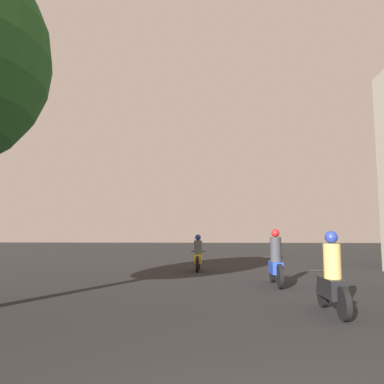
% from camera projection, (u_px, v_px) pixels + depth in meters
% --- Properties ---
extents(motorcycle_black, '(0.60, 1.86, 1.55)m').
position_uv_depth(motorcycle_black, '(332.00, 281.00, 7.10)').
color(motorcycle_black, black).
rests_on(motorcycle_black, ground_plane).
extents(motorcycle_blue, '(0.60, 2.08, 1.64)m').
position_uv_depth(motorcycle_blue, '(276.00, 263.00, 10.95)').
color(motorcycle_blue, black).
rests_on(motorcycle_blue, ground_plane).
extents(motorcycle_yellow, '(0.60, 1.93, 1.47)m').
position_uv_depth(motorcycle_yellow, '(198.00, 256.00, 15.23)').
color(motorcycle_yellow, black).
rests_on(motorcycle_yellow, ground_plane).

